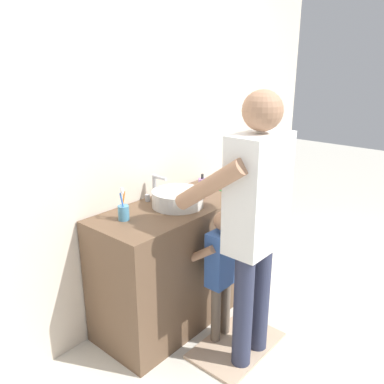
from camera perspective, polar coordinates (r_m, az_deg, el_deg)
The scene contains 10 objects.
ground_plane at distance 3.06m, azimuth 2.25°, elevation -19.11°, with size 14.00×14.00×0.00m, color silver.
back_wall at distance 2.89m, azimuth -7.14°, elevation 8.12°, with size 4.40×0.08×2.70m.
vanity_cabinet at distance 2.98m, azimuth -2.22°, elevation -9.96°, with size 1.24×0.54×0.89m, color brown.
sink_basin at distance 2.76m, azimuth -2.04°, elevation -0.87°, with size 0.36×0.36×0.11m.
faucet at distance 2.89m, azimuth -5.19°, elevation 0.52°, with size 0.18×0.14×0.18m.
toothbrush_cup at distance 2.56m, azimuth -9.70°, elevation -2.79°, with size 0.07×0.07×0.21m.
soap_bottle at distance 2.97m, azimuth 1.46°, elevation 0.75°, with size 0.06×0.06×0.17m.
bath_mat at distance 2.94m, azimuth 6.33°, elevation -20.81°, with size 0.64×0.40×0.02m, color #CCAD8E.
child_toddler at distance 2.69m, azimuth 4.11°, elevation -10.36°, with size 0.29×0.29×0.95m.
adult_parent at distance 2.36m, azimuth 8.88°, elevation -2.54°, with size 0.53×0.56×1.71m.
Camera 1 is at (-1.90, -1.49, 1.87)m, focal length 37.55 mm.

